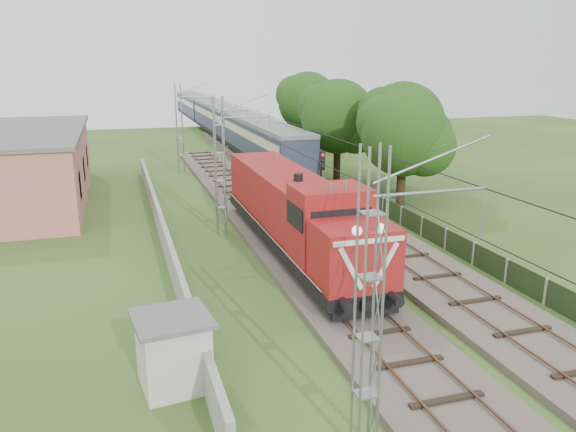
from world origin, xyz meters
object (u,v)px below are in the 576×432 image
object	(u,v)px
locomotive	(295,211)
relay_hut	(173,351)
coach_rake	(218,117)
signal_post	(322,177)

from	to	relation	value
locomotive	relay_hut	bearing A→B (deg)	-124.51
locomotive	coach_rake	world-z (taller)	locomotive
locomotive	relay_hut	size ratio (longest dim) A/B	7.15
coach_rake	signal_post	size ratio (longest dim) A/B	14.43
coach_rake	signal_post	bearing A→B (deg)	-92.90
coach_rake	relay_hut	xyz separation A→B (m)	(-12.40, -60.60, -1.44)
locomotive	coach_rake	bearing A→B (deg)	84.27
coach_rake	signal_post	xyz separation A→B (m)	(-2.37, -46.64, 0.76)
signal_post	coach_rake	bearing A→B (deg)	87.10
signal_post	relay_hut	xyz separation A→B (m)	(-10.03, -13.96, -2.21)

